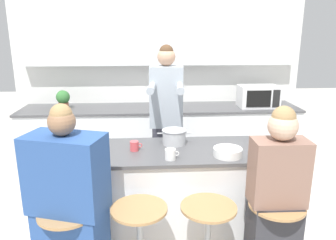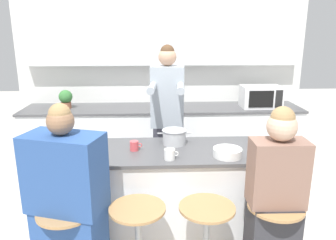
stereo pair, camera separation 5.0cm
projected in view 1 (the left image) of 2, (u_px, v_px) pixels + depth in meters
The scene contains 14 objects.
ground_plane at pixel (168, 239), 3.09m from camera, with size 16.00×16.00×0.00m, color beige.
wall_back at pixel (159, 58), 4.49m from camera, with size 3.96×0.22×2.70m.
back_counter at pixel (161, 140), 4.48m from camera, with size 3.67×0.65×0.92m.
kitchen_island at pixel (168, 196), 2.97m from camera, with size 1.87×0.69×0.90m.
bar_stool_rightmost at pixel (274, 239), 2.44m from camera, with size 0.41×0.41×0.69m.
person_cooking at pixel (166, 130), 3.44m from camera, with size 0.38×0.59×1.77m.
person_wrapped_blanket at pixel (70, 211), 2.30m from camera, with size 0.59×0.43×1.45m.
person_seated_near at pixel (275, 207), 2.40m from camera, with size 0.39×0.27×1.42m.
cooking_pot at pixel (174, 137), 2.98m from camera, with size 0.31×0.22×0.13m.
fruit_bowl at pixel (228, 152), 2.70m from camera, with size 0.24×0.24×0.07m.
coffee_cup_near at pixel (134, 146), 2.82m from camera, with size 0.11×0.07×0.08m.
coffee_cup_far at pixel (170, 154), 2.63m from camera, with size 0.12×0.09×0.09m.
microwave at pixel (258, 96), 4.35m from camera, with size 0.51×0.33×0.28m.
potted_plant at pixel (63, 99), 4.24m from camera, with size 0.17×0.17×0.24m.
Camera 1 is at (-0.18, -2.67, 1.91)m, focal length 35.00 mm.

